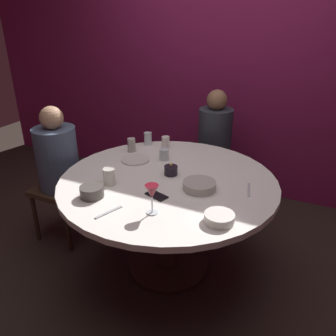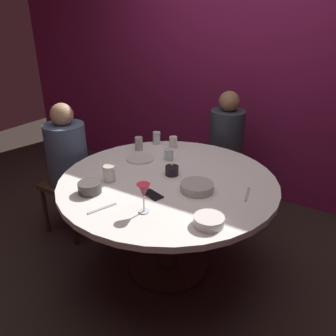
% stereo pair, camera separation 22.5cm
% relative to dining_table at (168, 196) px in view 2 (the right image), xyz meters
% --- Properties ---
extents(ground_plane, '(8.00, 8.00, 0.00)m').
position_rel_dining_table_xyz_m(ground_plane, '(0.00, 0.00, -0.61)').
color(ground_plane, '#2D231E').
extents(back_wall, '(6.00, 0.10, 2.60)m').
position_rel_dining_table_xyz_m(back_wall, '(0.00, 1.50, 0.69)').
color(back_wall, maroon).
rests_on(back_wall, ground).
extents(dining_table, '(1.47, 1.47, 0.74)m').
position_rel_dining_table_xyz_m(dining_table, '(0.00, 0.00, 0.00)').
color(dining_table, white).
rests_on(dining_table, ground).
extents(seated_diner_left, '(0.40, 0.40, 1.14)m').
position_rel_dining_table_xyz_m(seated_diner_left, '(-0.96, 0.00, 0.10)').
color(seated_diner_left, '#3F2D1E').
rests_on(seated_diner_left, ground).
extents(seated_diner_back, '(0.40, 0.40, 1.15)m').
position_rel_dining_table_xyz_m(seated_diner_back, '(0.00, 1.02, 0.10)').
color(seated_diner_back, '#3F2D1E').
rests_on(seated_diner_back, ground).
extents(candle_holder, '(0.09, 0.09, 0.09)m').
position_rel_dining_table_xyz_m(candle_holder, '(-0.01, 0.07, 0.17)').
color(candle_holder, black).
rests_on(candle_holder, dining_table).
extents(wine_glass, '(0.08, 0.08, 0.18)m').
position_rel_dining_table_xyz_m(wine_glass, '(0.10, -0.43, 0.26)').
color(wine_glass, silver).
rests_on(wine_glass, dining_table).
extents(dinner_plate, '(0.22, 0.22, 0.01)m').
position_rel_dining_table_xyz_m(dinner_plate, '(-0.36, 0.18, 0.14)').
color(dinner_plate, silver).
rests_on(dinner_plate, dining_table).
extents(cell_phone, '(0.15, 0.11, 0.01)m').
position_rel_dining_table_xyz_m(cell_phone, '(0.04, -0.24, 0.14)').
color(cell_phone, black).
rests_on(cell_phone, dining_table).
extents(bowl_serving_large, '(0.21, 0.21, 0.05)m').
position_rel_dining_table_xyz_m(bowl_serving_large, '(0.24, -0.05, 0.16)').
color(bowl_serving_large, '#B2ADA3').
rests_on(bowl_serving_large, dining_table).
extents(bowl_salad_center, '(0.16, 0.16, 0.05)m').
position_rel_dining_table_xyz_m(bowl_salad_center, '(0.47, -0.35, 0.16)').
color(bowl_salad_center, silver).
rests_on(bowl_salad_center, dining_table).
extents(bowl_small_white, '(0.14, 0.14, 0.07)m').
position_rel_dining_table_xyz_m(bowl_small_white, '(-0.32, -0.42, 0.17)').
color(bowl_small_white, '#4C4742').
rests_on(bowl_small_white, dining_table).
extents(cup_near_candle, '(0.06, 0.06, 0.11)m').
position_rel_dining_table_xyz_m(cup_near_candle, '(-0.47, 0.32, 0.19)').
color(cup_near_candle, '#B2ADA3').
rests_on(cup_near_candle, dining_table).
extents(cup_by_left_diner, '(0.08, 0.08, 0.11)m').
position_rel_dining_table_xyz_m(cup_by_left_diner, '(-0.32, -0.23, 0.19)').
color(cup_by_left_diner, beige).
rests_on(cup_by_left_diner, dining_table).
extents(cup_by_right_diner, '(0.07, 0.07, 0.10)m').
position_rel_dining_table_xyz_m(cup_by_right_diner, '(-0.43, 0.52, 0.19)').
color(cup_by_right_diner, silver).
rests_on(cup_by_right_diner, dining_table).
extents(cup_center_front, '(0.07, 0.07, 0.09)m').
position_rel_dining_table_xyz_m(cup_center_front, '(-0.17, 0.28, 0.18)').
color(cup_center_front, silver).
rests_on(cup_center_front, dining_table).
extents(cup_far_edge, '(0.06, 0.06, 0.09)m').
position_rel_dining_table_xyz_m(cup_far_edge, '(-0.27, 0.52, 0.18)').
color(cup_far_edge, silver).
rests_on(cup_far_edge, dining_table).
extents(fork_near_plate, '(0.05, 0.18, 0.01)m').
position_rel_dining_table_xyz_m(fork_near_plate, '(0.53, 0.07, 0.14)').
color(fork_near_plate, '#B7B7BC').
rests_on(fork_near_plate, dining_table).
extents(knife_near_plate, '(0.08, 0.17, 0.01)m').
position_rel_dining_table_xyz_m(knife_near_plate, '(-0.12, -0.53, 0.14)').
color(knife_near_plate, '#B7B7BC').
rests_on(knife_near_plate, dining_table).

